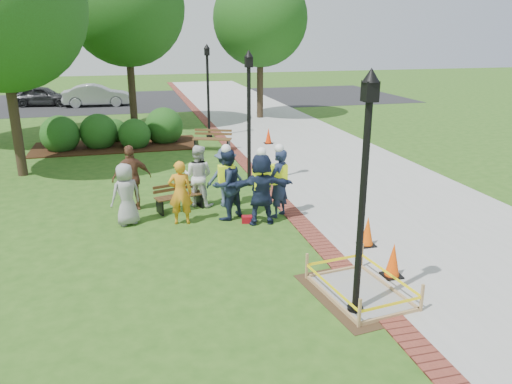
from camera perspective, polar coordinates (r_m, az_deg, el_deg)
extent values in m
plane|color=#285116|center=(11.49, -0.93, -6.74)|extent=(100.00, 100.00, 0.00)
cube|color=#9E9E99|center=(22.00, 5.66, 5.28)|extent=(6.00, 60.00, 0.02)
cube|color=maroon|center=(21.13, -2.68, 4.83)|extent=(0.50, 60.00, 0.03)
cube|color=#381E0F|center=(22.67, -15.63, 5.10)|extent=(7.00, 3.00, 0.05)
cube|color=black|center=(37.54, -10.80, 10.28)|extent=(36.00, 12.00, 0.01)
cube|color=#47331E|center=(9.93, 11.77, -11.33)|extent=(1.99, 2.51, 0.01)
cube|color=gray|center=(9.92, 11.77, -11.25)|extent=(1.43, 1.94, 0.04)
cube|color=tan|center=(9.91, 11.78, -11.15)|extent=(1.56, 2.08, 0.08)
cube|color=tan|center=(9.80, 11.87, -9.95)|extent=(1.60, 2.11, 0.55)
cube|color=yellow|center=(9.79, 11.88, -9.82)|extent=(1.54, 2.06, 0.06)
cube|color=brown|center=(14.04, -8.72, -0.44)|extent=(1.43, 0.78, 0.04)
cube|color=brown|center=(14.17, -9.10, 0.61)|extent=(1.32, 0.43, 0.22)
cube|color=black|center=(14.11, -8.68, -1.28)|extent=(1.32, 0.79, 0.40)
cube|color=brown|center=(21.06, -5.03, 6.06)|extent=(1.65, 1.01, 0.04)
cube|color=brown|center=(21.26, -4.91, 6.85)|extent=(1.50, 0.62, 0.25)
cube|color=black|center=(21.11, -5.01, 5.38)|extent=(1.54, 1.02, 0.47)
cube|color=black|center=(10.70, 15.24, -9.22)|extent=(0.38, 0.38, 0.05)
cone|color=#F64C07|center=(10.54, 15.40, -7.41)|extent=(0.30, 0.30, 0.70)
cube|color=black|center=(12.01, 12.51, -5.93)|extent=(0.37, 0.37, 0.05)
cone|color=#FF5808|center=(11.87, 12.63, -4.32)|extent=(0.29, 0.29, 0.68)
cube|color=black|center=(22.32, 1.42, 5.58)|extent=(0.36, 0.36, 0.05)
cone|color=#F03407|center=(22.25, 1.43, 6.47)|extent=(0.28, 0.28, 0.66)
cube|color=maroon|center=(13.08, -0.84, -3.14)|extent=(0.39, 0.26, 0.18)
cylinder|color=black|center=(8.55, 11.99, -2.26)|extent=(0.12, 0.12, 3.80)
cube|color=black|center=(8.09, 12.91, 11.15)|extent=(0.22, 0.22, 0.32)
cone|color=black|center=(8.07, 13.04, 12.91)|extent=(0.28, 0.28, 0.22)
cylinder|color=black|center=(9.34, 11.24, -12.98)|extent=(0.28, 0.28, 0.10)
cylinder|color=black|center=(15.86, -0.81, 7.41)|extent=(0.12, 0.12, 3.80)
cube|color=black|center=(15.62, -0.84, 14.65)|extent=(0.22, 0.22, 0.32)
cone|color=black|center=(15.61, -0.84, 15.56)|extent=(0.28, 0.28, 0.22)
cylinder|color=black|center=(16.30, -0.78, 1.01)|extent=(0.28, 0.28, 0.10)
cylinder|color=black|center=(23.62, -5.48, 10.81)|extent=(0.12, 0.12, 3.80)
cube|color=black|center=(23.46, -5.63, 15.66)|extent=(0.22, 0.22, 0.32)
cone|color=black|center=(23.45, -5.65, 16.27)|extent=(0.28, 0.28, 0.22)
cylinder|color=black|center=(23.92, -5.35, 6.41)|extent=(0.28, 0.28, 0.10)
cylinder|color=#3D2D1E|center=(18.78, -25.98, 8.50)|extent=(0.33, 0.33, 4.59)
cylinder|color=#3D2D1E|center=(26.70, -14.07, 12.35)|extent=(0.37, 0.37, 4.88)
sphere|color=#214413|center=(26.62, -14.66, 19.82)|extent=(5.74, 5.74, 5.74)
cylinder|color=#3D2D1E|center=(28.99, 0.47, 12.87)|extent=(0.36, 0.36, 4.48)
sphere|color=#214413|center=(28.89, 0.49, 19.21)|extent=(5.20, 5.20, 5.20)
sphere|color=#214413|center=(22.59, -21.31, 4.44)|extent=(1.60, 1.60, 1.60)
sphere|color=#214413|center=(22.63, -17.39, 4.88)|extent=(1.58, 1.58, 1.58)
sphere|color=#214413|center=(22.17, -13.59, 4.93)|extent=(1.36, 1.36, 1.36)
sphere|color=#214413|center=(23.01, -10.37, 5.61)|extent=(1.69, 1.69, 1.69)
sphere|color=#214413|center=(23.73, -15.71, 5.60)|extent=(1.10, 1.10, 1.10)
imported|color=gray|center=(13.17, -14.64, -0.27)|extent=(0.61, 0.53, 1.62)
imported|color=orange|center=(12.93, -8.64, -0.09)|extent=(0.58, 0.42, 1.68)
imported|color=silver|center=(14.21, -6.63, 1.84)|extent=(0.67, 0.59, 1.77)
imported|color=brown|center=(14.20, -14.01, 1.55)|extent=(0.65, 0.48, 1.84)
imported|color=#384863|center=(14.14, -3.48, 1.69)|extent=(0.55, 0.37, 1.69)
imported|color=#1C224A|center=(12.77, 0.61, 0.36)|extent=(0.63, 0.42, 1.88)
cube|color=#D7FA15|center=(12.69, 0.61, 1.51)|extent=(0.42, 0.26, 0.52)
sphere|color=white|center=(12.51, 0.62, 4.58)|extent=(0.25, 0.25, 0.25)
imported|color=#1B2A48|center=(13.29, 2.60, 0.99)|extent=(0.70, 0.67, 1.85)
cube|color=#D7FA15|center=(13.22, 2.62, 2.08)|extent=(0.42, 0.26, 0.52)
sphere|color=white|center=(13.05, 2.66, 4.99)|extent=(0.25, 0.25, 0.25)
imported|color=#17233D|center=(13.13, -3.37, 0.83)|extent=(0.72, 0.65, 1.88)
cube|color=#D7FA15|center=(13.06, -3.39, 1.95)|extent=(0.42, 0.26, 0.52)
sphere|color=white|center=(12.88, -3.45, 4.94)|extent=(0.25, 0.25, 0.25)
imported|color=#28282A|center=(36.83, -23.11, 9.03)|extent=(2.59, 4.70, 1.45)
imported|color=#A0A0A5|center=(35.53, -17.64, 9.34)|extent=(2.14, 4.80, 1.56)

